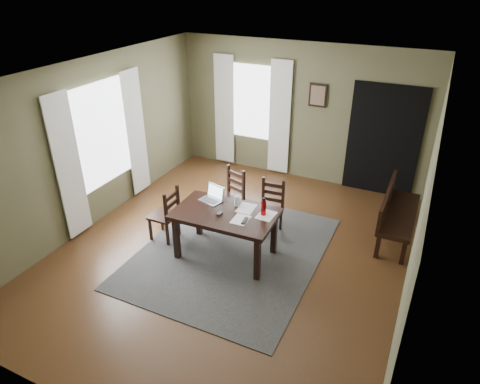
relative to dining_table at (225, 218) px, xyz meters
The scene contains 24 objects.
ground 0.67m from the dining_table, 68.63° to the left, with size 5.00×6.00×0.01m.
room_shell 1.15m from the dining_table, 68.63° to the left, with size 5.02×6.02×2.71m.
rug 0.66m from the dining_table, 68.63° to the left, with size 2.60×3.20×0.01m.
dining_table is the anchor object (origin of this frame).
chair_end 1.07m from the dining_table, behind, with size 0.40×0.40×0.90m.
chair_back_left 1.04m from the dining_table, 112.49° to the left, with size 0.51×0.51×0.93m.
chair_back_right 0.98m from the dining_table, 68.39° to the left, with size 0.42×0.42×0.90m.
bench 2.70m from the dining_table, 35.68° to the left, with size 0.49×1.52×0.85m.
laptop 0.45m from the dining_table, 143.31° to the left, with size 0.38×0.33×0.22m.
computer_mouse 0.15m from the dining_table, 117.45° to the right, with size 0.05×0.09×0.03m, color #3F3F42.
tv_remote 0.38m from the dining_table, 15.06° to the right, with size 0.05×0.18×0.02m, color black.
drinking_glass 0.31m from the dining_table, 75.00° to the left, with size 0.07×0.07×0.16m, color silver.
water_bottle 0.59m from the dining_table, 19.44° to the left, with size 0.08×0.08×0.27m.
paper_b 0.31m from the dining_table, 15.74° to the right, with size 0.22×0.29×0.00m, color white.
paper_c 0.34m from the dining_table, 46.50° to the left, with size 0.24×0.32×0.00m, color white.
paper_d 0.60m from the dining_table, 17.86° to the left, with size 0.23×0.31×0.00m, color white.
window_left 2.57m from the dining_table, behind, with size 0.01×1.30×1.70m.
window_back 3.32m from the dining_table, 107.28° to the left, with size 1.00×0.01×1.50m.
curtain_left_near 2.51m from the dining_table, 167.96° to the right, with size 0.03×0.48×2.30m.
curtain_left_far 2.70m from the dining_table, 154.79° to the left, with size 0.03×0.48×2.30m.
curtain_back_left 3.47m from the dining_table, 117.36° to the left, with size 0.44×0.03×2.30m.
curtain_back_right 3.11m from the dining_table, 96.32° to the left, with size 0.44×0.03×2.30m.
framed_picture 3.29m from the dining_table, 82.73° to the left, with size 0.34×0.03×0.44m.
doorway_back 3.53m from the dining_table, 61.20° to the left, with size 1.30×0.03×2.10m.
Camera 1 is at (2.43, -4.81, 3.92)m, focal length 32.00 mm.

